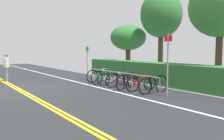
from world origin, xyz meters
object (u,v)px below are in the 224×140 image
object	(u,v)px
bicycle_6	(154,85)
tree_mid	(161,15)
bicycle_1	(105,77)
sign_post_near	(87,59)
bicycle_2	(113,79)
sign_post_far	(168,59)
tree_far_right	(221,7)
bicycle_5	(141,83)
bicycle_4	(126,81)
tree_near_left	(128,38)
bicycle_3	(121,80)
bicycle_0	(99,75)
pedestrian	(6,65)
bike_rack	(120,76)

from	to	relation	value
bicycle_6	tree_mid	bearing A→B (deg)	129.57
bicycle_1	sign_post_near	size ratio (longest dim) A/B	0.87
bicycle_1	bicycle_2	size ratio (longest dim) A/B	1.10
sign_post_far	tree_far_right	xyz separation A→B (m)	(0.14, 3.44, 2.32)
sign_post_far	bicycle_5	bearing A→B (deg)	-179.22
sign_post_near	tree_mid	world-z (taller)	tree_mid
bicycle_4	tree_mid	world-z (taller)	tree_mid
sign_post_far	tree_near_left	distance (m)	8.01
bicycle_3	sign_post_near	bearing A→B (deg)	-178.22
bicycle_3	bicycle_6	distance (m)	2.16
bicycle_3	sign_post_far	distance (m)	3.12
bicycle_1	bicycle_2	xyz separation A→B (m)	(0.71, 0.05, -0.04)
bicycle_2	sign_post_near	distance (m)	2.65
bicycle_3	bicycle_4	distance (m)	0.68
bicycle_5	tree_far_right	distance (m)	5.15
bicycle_2	tree_far_right	bearing A→B (deg)	43.64
tree_near_left	bicycle_0	bearing A→B (deg)	-62.55
bicycle_4	tree_near_left	world-z (taller)	tree_near_left
pedestrian	sign_post_far	world-z (taller)	sign_post_far
bicycle_2	sign_post_far	xyz separation A→B (m)	(3.54, 0.06, 1.14)
bicycle_0	pedestrian	bearing A→B (deg)	-128.59
bicycle_0	bicycle_4	xyz separation A→B (m)	(2.75, -0.26, -0.00)
bicycle_1	bicycle_4	bearing A→B (deg)	-3.15
tree_near_left	bicycle_4	bearing A→B (deg)	-40.51
bike_rack	sign_post_far	size ratio (longest dim) A/B	2.12
bicycle_6	tree_far_right	size ratio (longest dim) A/B	0.34
tree_near_left	tree_mid	size ratio (longest dim) A/B	0.65
pedestrian	tree_mid	world-z (taller)	tree_mid
bicycle_3	tree_near_left	distance (m)	6.04
bicycle_5	pedestrian	size ratio (longest dim) A/B	1.02
tree_mid	pedestrian	bearing A→B (deg)	-116.38
sign_post_near	bicycle_2	bearing A→B (deg)	2.01
bicycle_5	tree_near_left	world-z (taller)	tree_near_left
bicycle_1	tree_near_left	xyz separation A→B (m)	(-2.70, 3.90, 2.31)
bicycle_2	pedestrian	bearing A→B (deg)	-139.57
bike_rack	sign_post_near	bearing A→B (deg)	-178.77
bicycle_6	sign_post_far	xyz separation A→B (m)	(0.75, -0.03, 1.10)
bicycle_6	bike_rack	bearing A→B (deg)	-177.02
bicycle_5	tree_mid	distance (m)	6.26
sign_post_far	bicycle_4	bearing A→B (deg)	-174.40
bicycle_0	bicycle_6	bearing A→B (deg)	-0.21
bicycle_2	tree_mid	xyz separation A→B (m)	(-0.67, 4.28, 3.70)
bicycle_4	pedestrian	size ratio (longest dim) A/B	1.01
bicycle_3	sign_post_far	world-z (taller)	sign_post_far
bicycle_4	bicycle_0	bearing A→B (deg)	174.50
bicycle_0	sign_post_near	xyz separation A→B (m)	(-1.02, -0.19, 0.88)
sign_post_near	bike_rack	bearing A→B (deg)	1.23
tree_near_left	tree_far_right	size ratio (longest dim) A/B	0.69
pedestrian	tree_far_right	xyz separation A→B (m)	(8.52, 7.63, 2.86)
bicycle_1	bicycle_3	size ratio (longest dim) A/B	1.03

